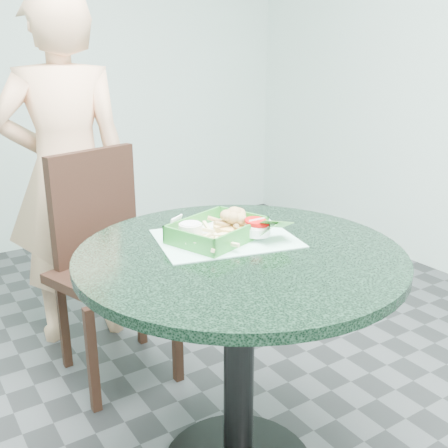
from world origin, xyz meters
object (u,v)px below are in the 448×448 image
cafe_table (239,310)px  diner_person (66,167)px  crab_sandwich (237,228)px  food_basket (217,240)px  dining_chair (106,250)px  sauce_ramekin (186,233)px

cafe_table → diner_person: diner_person is taller
cafe_table → crab_sandwich: size_ratio=7.34×
food_basket → crab_sandwich: size_ratio=2.08×
dining_chair → crab_sandwich: (0.16, -0.72, 0.27)m
cafe_table → food_basket: bearing=93.3°
food_basket → crab_sandwich: 0.07m
cafe_table → sauce_ramekin: (-0.10, 0.13, 0.22)m
food_basket → crab_sandwich: (0.06, -0.02, 0.03)m
sauce_ramekin → food_basket: bearing=-13.8°
crab_sandwich → sauce_ramekin: 0.16m
diner_person → crab_sandwich: size_ratio=12.95×
cafe_table → dining_chair: bearing=97.4°
dining_chair → food_basket: dining_chair is taller
crab_sandwich → dining_chair: bearing=102.4°
food_basket → sauce_ramekin: (-0.09, 0.02, 0.04)m
diner_person → food_basket: diner_person is taller
diner_person → food_basket: bearing=108.3°
diner_person → crab_sandwich: bearing=111.3°
dining_chair → crab_sandwich: dining_chair is taller
diner_person → sauce_ramekin: 1.03m
cafe_table → crab_sandwich: bearing=60.4°
dining_chair → sauce_ramekin: (0.01, -0.68, 0.27)m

